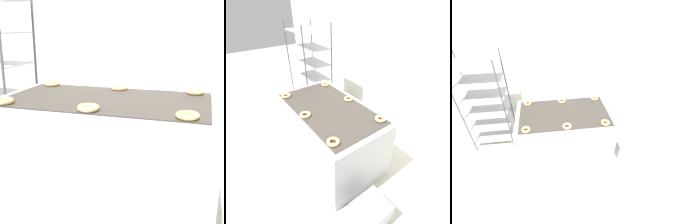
% 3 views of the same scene
% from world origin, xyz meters
% --- Properties ---
extents(ground_plane, '(14.00, 14.00, 0.00)m').
position_xyz_m(ground_plane, '(0.00, 0.00, 0.00)').
color(ground_plane, beige).
extents(wall_back, '(8.00, 0.05, 2.80)m').
position_xyz_m(wall_back, '(0.00, 2.12, 1.40)').
color(wall_back, silver).
rests_on(wall_back, ground_plane).
extents(fryer_machine, '(1.50, 0.88, 0.85)m').
position_xyz_m(fryer_machine, '(0.00, 0.69, 0.43)').
color(fryer_machine, '#A8AAB2').
rests_on(fryer_machine, ground_plane).
extents(baking_rack_cart, '(0.69, 0.53, 1.68)m').
position_xyz_m(baking_rack_cart, '(-1.26, 1.13, 0.85)').
color(baking_rack_cart, '#4C4C51').
rests_on(baking_rack_cart, ground_plane).
extents(glaze_bin, '(0.29, 0.34, 0.31)m').
position_xyz_m(glaze_bin, '(1.03, 0.50, 0.16)').
color(glaze_bin, '#A8AAB2').
rests_on(glaze_bin, ground_plane).
extents(donut_near_left, '(0.13, 0.13, 0.03)m').
position_xyz_m(donut_near_left, '(-0.57, 0.37, 0.87)').
color(donut_near_left, tan).
rests_on(donut_near_left, fryer_machine).
extents(donut_near_center, '(0.13, 0.13, 0.03)m').
position_xyz_m(donut_near_center, '(0.00, 0.36, 0.87)').
color(donut_near_center, '#E1AE71').
rests_on(donut_near_center, fryer_machine).
extents(donut_near_right, '(0.13, 0.13, 0.03)m').
position_xyz_m(donut_near_right, '(0.56, 0.37, 0.87)').
color(donut_near_right, '#E7B765').
rests_on(donut_near_right, fryer_machine).
extents(donut_far_left, '(0.13, 0.13, 0.03)m').
position_xyz_m(donut_far_left, '(-0.57, 1.01, 0.87)').
color(donut_far_left, '#ECBB61').
rests_on(donut_far_left, fryer_machine).
extents(donut_far_center, '(0.13, 0.13, 0.03)m').
position_xyz_m(donut_far_center, '(0.01, 1.01, 0.87)').
color(donut_far_center, '#E4B366').
rests_on(donut_far_center, fryer_machine).
extents(donut_far_right, '(0.12, 0.12, 0.03)m').
position_xyz_m(donut_far_right, '(0.57, 1.01, 0.87)').
color(donut_far_right, '#E0AA67').
rests_on(donut_far_right, fryer_machine).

